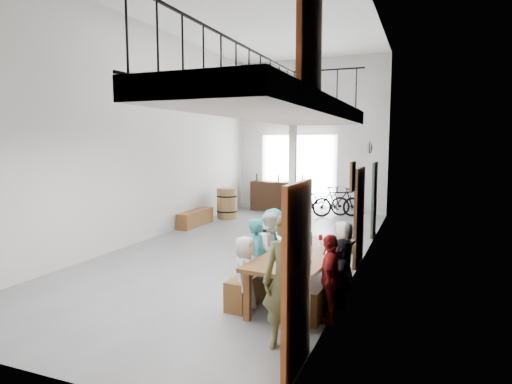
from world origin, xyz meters
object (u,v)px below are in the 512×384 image
at_px(bench_inner, 262,280).
at_px(serving_counter, 279,196).
at_px(tasting_table, 303,257).
at_px(bicycle_near, 322,200).
at_px(host_standing, 287,283).
at_px(oak_barrel, 227,203).
at_px(side_bench, 196,218).

distance_m(bench_inner, serving_counter, 8.78).
distance_m(tasting_table, bicycle_near, 8.39).
bearing_deg(host_standing, tasting_table, 91.10).
height_order(serving_counter, bicycle_near, serving_counter).
height_order(oak_barrel, bicycle_near, bicycle_near).
distance_m(tasting_table, host_standing, 1.65).
bearing_deg(serving_counter, tasting_table, -66.92).
height_order(side_bench, bicycle_near, bicycle_near).
xyz_separation_m(serving_counter, bicycle_near, (1.67, -0.22, -0.03)).
xyz_separation_m(side_bench, oak_barrel, (0.35, 1.49, 0.27)).
height_order(tasting_table, serving_counter, serving_counter).
height_order(oak_barrel, host_standing, host_standing).
distance_m(oak_barrel, bicycle_near, 3.36).
bearing_deg(oak_barrel, bicycle_near, 34.72).
height_order(side_bench, oak_barrel, oak_barrel).
relative_size(tasting_table, side_bench, 1.57).
bearing_deg(host_standing, serving_counter, 101.94).
height_order(serving_counter, host_standing, host_standing).
bearing_deg(bicycle_near, bench_inner, -175.48).
relative_size(tasting_table, serving_counter, 1.26).
relative_size(tasting_table, bench_inner, 1.30).
relative_size(oak_barrel, host_standing, 0.61).
distance_m(bench_inner, side_bench, 6.21).
height_order(bench_inner, side_bench, side_bench).
height_order(bench_inner, host_standing, host_standing).
xyz_separation_m(bench_inner, serving_counter, (-2.53, 8.40, 0.31)).
bearing_deg(side_bench, oak_barrel, 76.84).
bearing_deg(tasting_table, oak_barrel, 129.62).
bearing_deg(serving_counter, bench_inner, -71.21).
relative_size(tasting_table, host_standing, 1.57).
height_order(bench_inner, bicycle_near, bicycle_near).
bearing_deg(tasting_table, host_standing, -76.65).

